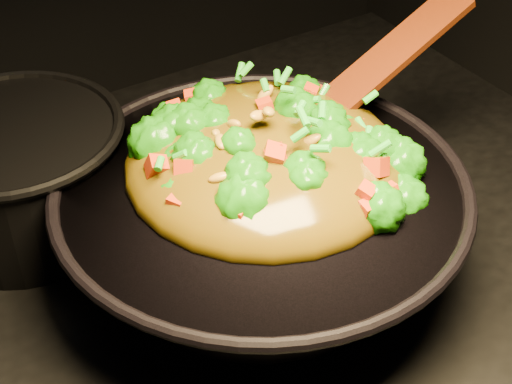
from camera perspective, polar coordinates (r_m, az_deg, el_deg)
wok at (r=0.85m, az=0.36°, el=-2.70°), size 0.55×0.55×0.12m
stir_fry at (r=0.80m, az=0.73°, el=4.70°), size 0.31×0.31×0.10m
spatula at (r=0.89m, az=7.75°, el=8.11°), size 0.30×0.07×0.13m
back_pot at (r=0.95m, az=-16.74°, el=1.22°), size 0.26×0.26×0.14m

